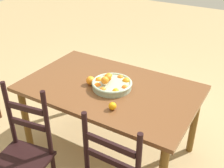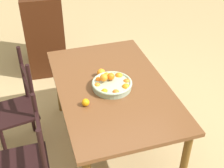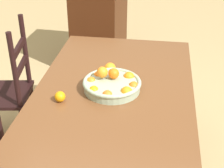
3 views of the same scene
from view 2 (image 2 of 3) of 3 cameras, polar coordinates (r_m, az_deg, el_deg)
ground_plane at (r=3.19m, az=0.03°, el=-11.02°), size 12.00×12.00×0.00m
dining_table at (r=2.75m, az=0.04°, el=-1.69°), size 1.52×0.95×0.73m
chair_near_window at (r=2.99m, az=-16.82°, el=-4.61°), size 0.44×0.44×1.01m
chair_by_cabinet at (r=2.52m, az=-15.74°, el=-14.44°), size 0.44×0.44×0.96m
cabinet at (r=4.24m, az=-12.49°, el=9.81°), size 0.77×0.52×1.05m
fruit_bowl at (r=2.65m, az=-0.02°, el=0.02°), size 0.35×0.35×0.13m
orange_loose_0 at (r=2.80m, az=-2.01°, el=2.06°), size 0.08×0.08×0.08m
orange_loose_1 at (r=2.47m, az=-4.91°, el=-3.41°), size 0.06×0.06×0.06m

